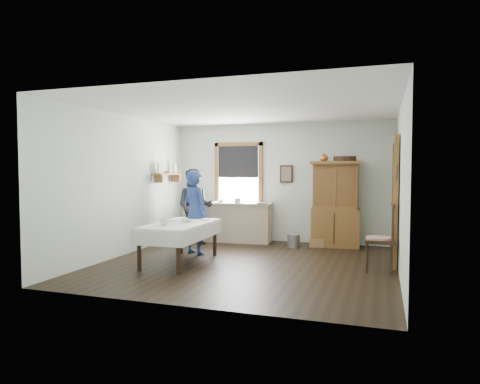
{
  "coord_description": "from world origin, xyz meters",
  "views": [
    {
      "loc": [
        2.23,
        -7.09,
        1.65
      ],
      "look_at": [
        -0.24,
        0.3,
        1.24
      ],
      "focal_mm": 32.0,
      "sensor_mm": 36.0,
      "label": 1
    }
  ],
  "objects_px": {
    "pail": "(294,241)",
    "figure_dark": "(195,210)",
    "spindle_chair": "(379,237)",
    "wicker_basket": "(317,243)",
    "woman_blue": "(195,215)",
    "work_counter": "(237,222)",
    "china_hutch": "(335,204)",
    "dining_table": "(180,243)"
  },
  "relations": [
    {
      "from": "work_counter",
      "to": "spindle_chair",
      "type": "xyz_separation_m",
      "value": [
        3.11,
        -1.99,
        0.1
      ]
    },
    {
      "from": "woman_blue",
      "to": "work_counter",
      "type": "bearing_deg",
      "value": -76.08
    },
    {
      "from": "china_hutch",
      "to": "dining_table",
      "type": "distance_m",
      "value": 3.52
    },
    {
      "from": "dining_table",
      "to": "woman_blue",
      "type": "height_order",
      "value": "woman_blue"
    },
    {
      "from": "china_hutch",
      "to": "woman_blue",
      "type": "xyz_separation_m",
      "value": [
        -2.5,
        -1.7,
        -0.15
      ]
    },
    {
      "from": "work_counter",
      "to": "dining_table",
      "type": "xyz_separation_m",
      "value": [
        -0.25,
        -2.42,
        -0.1
      ]
    },
    {
      "from": "work_counter",
      "to": "pail",
      "type": "xyz_separation_m",
      "value": [
        1.37,
        -0.32,
        -0.31
      ]
    },
    {
      "from": "pail",
      "to": "wicker_basket",
      "type": "relative_size",
      "value": 0.92
    },
    {
      "from": "work_counter",
      "to": "spindle_chair",
      "type": "distance_m",
      "value": 3.69
    },
    {
      "from": "china_hutch",
      "to": "wicker_basket",
      "type": "height_order",
      "value": "china_hutch"
    },
    {
      "from": "spindle_chair",
      "to": "wicker_basket",
      "type": "height_order",
      "value": "spindle_chair"
    },
    {
      "from": "china_hutch",
      "to": "woman_blue",
      "type": "bearing_deg",
      "value": -150.05
    },
    {
      "from": "work_counter",
      "to": "wicker_basket",
      "type": "xyz_separation_m",
      "value": [
        1.83,
        -0.11,
        -0.36
      ]
    },
    {
      "from": "china_hutch",
      "to": "pail",
      "type": "distance_m",
      "value": 1.19
    },
    {
      "from": "work_counter",
      "to": "china_hutch",
      "type": "relative_size",
      "value": 0.86
    },
    {
      "from": "wicker_basket",
      "to": "woman_blue",
      "type": "height_order",
      "value": "woman_blue"
    },
    {
      "from": "work_counter",
      "to": "spindle_chair",
      "type": "bearing_deg",
      "value": -37.09
    },
    {
      "from": "china_hutch",
      "to": "spindle_chair",
      "type": "distance_m",
      "value": 2.26
    },
    {
      "from": "figure_dark",
      "to": "woman_blue",
      "type": "bearing_deg",
      "value": -79.71
    },
    {
      "from": "work_counter",
      "to": "woman_blue",
      "type": "height_order",
      "value": "woman_blue"
    },
    {
      "from": "china_hutch",
      "to": "spindle_chair",
      "type": "relative_size",
      "value": 1.65
    },
    {
      "from": "dining_table",
      "to": "pail",
      "type": "height_order",
      "value": "dining_table"
    },
    {
      "from": "dining_table",
      "to": "woman_blue",
      "type": "relative_size",
      "value": 1.16
    },
    {
      "from": "figure_dark",
      "to": "china_hutch",
      "type": "bearing_deg",
      "value": -0.8
    },
    {
      "from": "dining_table",
      "to": "spindle_chair",
      "type": "bearing_deg",
      "value": 7.38
    },
    {
      "from": "work_counter",
      "to": "woman_blue",
      "type": "distance_m",
      "value": 1.7
    },
    {
      "from": "china_hutch",
      "to": "work_counter",
      "type": "bearing_deg",
      "value": 177.18
    },
    {
      "from": "woman_blue",
      "to": "spindle_chair",
      "type": "bearing_deg",
      "value": -161.2
    },
    {
      "from": "work_counter",
      "to": "china_hutch",
      "type": "bearing_deg",
      "value": -3.1
    },
    {
      "from": "work_counter",
      "to": "figure_dark",
      "type": "bearing_deg",
      "value": -143.67
    },
    {
      "from": "dining_table",
      "to": "wicker_basket",
      "type": "distance_m",
      "value": 3.12
    },
    {
      "from": "figure_dark",
      "to": "pail",
      "type": "bearing_deg",
      "value": -5.38
    },
    {
      "from": "pail",
      "to": "wicker_basket",
      "type": "distance_m",
      "value": 0.51
    },
    {
      "from": "pail",
      "to": "figure_dark",
      "type": "bearing_deg",
      "value": -171.06
    },
    {
      "from": "pail",
      "to": "figure_dark",
      "type": "relative_size",
      "value": 0.19
    },
    {
      "from": "dining_table",
      "to": "figure_dark",
      "type": "relative_size",
      "value": 1.14
    },
    {
      "from": "wicker_basket",
      "to": "spindle_chair",
      "type": "bearing_deg",
      "value": -55.78
    },
    {
      "from": "wicker_basket",
      "to": "pail",
      "type": "bearing_deg",
      "value": -155.77
    },
    {
      "from": "spindle_chair",
      "to": "figure_dark",
      "type": "distance_m",
      "value": 4.1
    },
    {
      "from": "pail",
      "to": "woman_blue",
      "type": "distance_m",
      "value": 2.22
    },
    {
      "from": "spindle_chair",
      "to": "pail",
      "type": "height_order",
      "value": "spindle_chair"
    },
    {
      "from": "china_hutch",
      "to": "wicker_basket",
      "type": "xyz_separation_m",
      "value": [
        -0.36,
        -0.17,
        -0.82
      ]
    }
  ]
}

